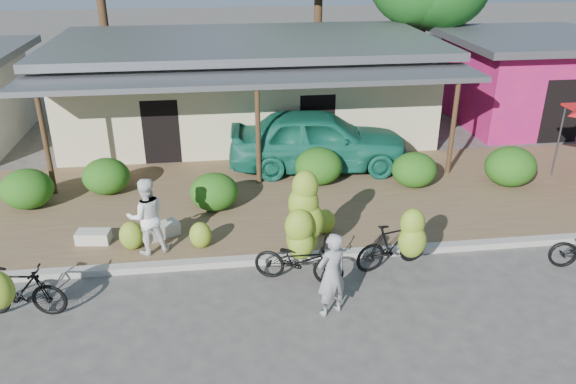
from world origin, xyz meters
The scene contains 22 objects.
ground centered at (0.00, 0.00, 0.00)m, with size 100.00×100.00×0.00m, color #484643.
sidewalk centered at (0.00, 5.00, 0.06)m, with size 60.00×6.00×0.12m, color olive.
curb centered at (0.00, 2.00, 0.07)m, with size 60.00×0.25×0.15m, color #A8A399.
shop_main centered at (0.00, 10.93, 1.72)m, with size 13.00×8.50×3.35m.
shop_pink centered at (10.50, 10.99, 1.67)m, with size 6.00×6.00×3.25m.
hedge_0 centered at (-6.02, 5.28, 0.63)m, with size 1.32×1.19×1.03m, color #215814.
hedge_1 centered at (-4.16, 5.93, 0.61)m, with size 1.26×1.13×0.98m, color #215814.
hedge_2 centered at (-1.27, 4.57, 0.60)m, with size 1.23×1.11×0.96m, color #215814.
hedge_3 centered at (1.66, 5.84, 0.64)m, with size 1.34×1.20×1.04m, color #215814.
hedge_4 centered at (4.27, 5.31, 0.61)m, with size 1.26×1.13×0.98m, color #215814.
hedge_5 centered at (6.95, 5.05, 0.68)m, with size 1.43×1.28×1.11m, color #215814.
bike_left centered at (-4.92, 0.61, 0.61)m, with size 1.80×1.26×1.36m.
bike_center centered at (0.50, 1.45, 0.87)m, with size 1.98×1.46×2.25m.
bike_right centered at (2.53, 1.32, 0.69)m, with size 1.82×1.35×1.66m.
loose_banana_a centered at (-3.12, 2.77, 0.46)m, with size 0.54×0.46×0.68m, color #93A82A.
loose_banana_b centered at (-1.60, 2.64, 0.43)m, with size 0.50×0.42×0.62m, color #93A82A.
loose_banana_c centered at (1.29, 2.94, 0.42)m, with size 0.49×0.41×0.61m, color #93A82A.
sack_near centered at (-2.54, 3.27, 0.27)m, with size 0.85×0.40×0.30m, color beige.
sack_far centered at (-4.05, 3.19, 0.26)m, with size 0.75×0.38×0.28m, color beige.
vendor centered at (0.85, 0.05, 0.85)m, with size 0.62×0.41×1.71m, color gray.
bystander centered at (-2.72, 2.60, 1.00)m, with size 0.86×0.67×1.76m, color white.
teal_van centered at (1.86, 7.00, 1.02)m, with size 2.12×5.28×1.80m, color #186E56.
Camera 1 is at (-1.07, -8.53, 6.55)m, focal length 35.00 mm.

